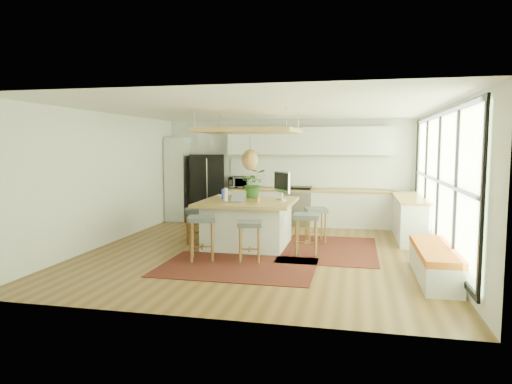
% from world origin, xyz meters
% --- Properties ---
extents(floor, '(7.00, 7.00, 0.00)m').
position_xyz_m(floor, '(0.00, 0.00, 0.00)').
color(floor, '#533917').
rests_on(floor, ground).
extents(ceiling, '(7.00, 7.00, 0.00)m').
position_xyz_m(ceiling, '(0.00, 0.00, 2.70)').
color(ceiling, white).
rests_on(ceiling, ground).
extents(wall_back, '(6.50, 0.00, 6.50)m').
position_xyz_m(wall_back, '(0.00, 3.50, 1.35)').
color(wall_back, silver).
rests_on(wall_back, ground).
extents(wall_front, '(6.50, 0.00, 6.50)m').
position_xyz_m(wall_front, '(0.00, -3.50, 1.35)').
color(wall_front, silver).
rests_on(wall_front, ground).
extents(wall_left, '(0.00, 7.00, 7.00)m').
position_xyz_m(wall_left, '(-3.25, 0.00, 1.35)').
color(wall_left, silver).
rests_on(wall_left, ground).
extents(wall_right, '(0.00, 7.00, 7.00)m').
position_xyz_m(wall_right, '(3.25, 0.00, 1.35)').
color(wall_right, silver).
rests_on(wall_right, ground).
extents(window_wall, '(0.10, 6.20, 2.60)m').
position_xyz_m(window_wall, '(3.22, 0.00, 1.40)').
color(window_wall, black).
rests_on(window_wall, wall_right).
extents(pantry, '(0.55, 0.60, 2.25)m').
position_xyz_m(pantry, '(-2.95, 3.18, 1.12)').
color(pantry, silver).
rests_on(pantry, floor).
extents(back_counter_base, '(4.20, 0.60, 0.88)m').
position_xyz_m(back_counter_base, '(0.55, 3.18, 0.44)').
color(back_counter_base, silver).
rests_on(back_counter_base, floor).
extents(back_counter_top, '(4.24, 0.64, 0.05)m').
position_xyz_m(back_counter_top, '(0.55, 3.18, 0.90)').
color(back_counter_top, olive).
rests_on(back_counter_top, back_counter_base).
extents(backsplash, '(4.20, 0.02, 0.80)m').
position_xyz_m(backsplash, '(0.55, 3.48, 1.35)').
color(backsplash, white).
rests_on(backsplash, wall_back).
extents(upper_cabinets, '(4.20, 0.34, 0.70)m').
position_xyz_m(upper_cabinets, '(0.55, 3.32, 2.15)').
color(upper_cabinets, silver).
rests_on(upper_cabinets, wall_back).
extents(range, '(0.76, 0.62, 1.00)m').
position_xyz_m(range, '(0.30, 3.18, 0.50)').
color(range, '#A5A5AA').
rests_on(range, floor).
extents(right_counter_base, '(0.60, 2.50, 0.88)m').
position_xyz_m(right_counter_base, '(2.93, 2.00, 0.44)').
color(right_counter_base, silver).
rests_on(right_counter_base, floor).
extents(right_counter_top, '(0.64, 2.54, 0.05)m').
position_xyz_m(right_counter_top, '(2.93, 2.00, 0.90)').
color(right_counter_top, olive).
rests_on(right_counter_top, right_counter_base).
extents(window_bench, '(0.52, 2.00, 0.50)m').
position_xyz_m(window_bench, '(2.95, -1.20, 0.25)').
color(window_bench, silver).
rests_on(window_bench, floor).
extents(ceiling_panel, '(1.86, 1.86, 0.80)m').
position_xyz_m(ceiling_panel, '(-0.30, 0.40, 2.05)').
color(ceiling_panel, olive).
rests_on(ceiling_panel, ceiling).
extents(rug_near, '(2.60, 1.80, 0.01)m').
position_xyz_m(rug_near, '(-0.16, -1.20, 0.01)').
color(rug_near, black).
rests_on(rug_near, floor).
extents(rug_right, '(1.80, 2.60, 0.01)m').
position_xyz_m(rug_right, '(1.29, 0.48, 0.01)').
color(rug_right, black).
rests_on(rug_right, floor).
extents(fridge, '(1.07, 0.95, 1.80)m').
position_xyz_m(fridge, '(-2.12, 3.15, 0.93)').
color(fridge, black).
rests_on(fridge, floor).
extents(island, '(1.85, 1.85, 0.93)m').
position_xyz_m(island, '(-0.36, 0.47, 0.47)').
color(island, olive).
rests_on(island, floor).
extents(stool_near_left, '(0.59, 0.59, 0.79)m').
position_xyz_m(stool_near_left, '(-0.88, -0.87, 0.35)').
color(stool_near_left, '#434A4B').
rests_on(stool_near_left, floor).
extents(stool_near_right, '(0.50, 0.50, 0.71)m').
position_xyz_m(stool_near_right, '(-0.04, -0.77, 0.35)').
color(stool_near_right, '#434A4B').
rests_on(stool_near_right, floor).
extents(stool_right_front, '(0.48, 0.48, 0.77)m').
position_xyz_m(stool_right_front, '(0.88, -0.09, 0.35)').
color(stool_right_front, '#434A4B').
rests_on(stool_right_front, floor).
extents(stool_right_back, '(0.55, 0.55, 0.74)m').
position_xyz_m(stool_right_back, '(0.96, 1.05, 0.35)').
color(stool_right_back, '#434A4B').
rests_on(stool_right_back, floor).
extents(stool_left_side, '(0.54, 0.54, 0.72)m').
position_xyz_m(stool_left_side, '(-1.51, 0.54, 0.35)').
color(stool_left_side, '#434A4B').
rests_on(stool_left_side, floor).
extents(laptop, '(0.40, 0.41, 0.24)m').
position_xyz_m(laptop, '(-0.51, 0.07, 1.05)').
color(laptop, '#A5A5AA').
rests_on(laptop, island).
extents(monitor, '(0.56, 0.64, 0.58)m').
position_xyz_m(monitor, '(0.29, 0.73, 1.19)').
color(monitor, '#A5A5AA').
rests_on(monitor, island).
extents(microwave, '(0.59, 0.41, 0.36)m').
position_xyz_m(microwave, '(-1.25, 3.19, 1.11)').
color(microwave, '#A5A5AA').
rests_on(microwave, back_counter_top).
extents(island_plant, '(0.68, 0.72, 0.48)m').
position_xyz_m(island_plant, '(-0.35, 0.99, 1.17)').
color(island_plant, '#1E4C19').
rests_on(island_plant, island).
extents(island_bowl, '(0.30, 0.30, 0.06)m').
position_xyz_m(island_bowl, '(-1.01, 0.87, 0.96)').
color(island_bowl, beige).
rests_on(island_bowl, island).
extents(island_bottle_0, '(0.07, 0.07, 0.19)m').
position_xyz_m(island_bottle_0, '(-0.91, 0.57, 1.03)').
color(island_bottle_0, blue).
rests_on(island_bottle_0, island).
extents(island_bottle_1, '(0.07, 0.07, 0.19)m').
position_xyz_m(island_bottle_1, '(-0.76, 0.32, 1.03)').
color(island_bottle_1, white).
rests_on(island_bottle_1, island).
extents(island_bottle_2, '(0.07, 0.07, 0.19)m').
position_xyz_m(island_bottle_2, '(-0.11, 0.17, 1.03)').
color(island_bottle_2, '#A56537').
rests_on(island_bottle_2, island).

